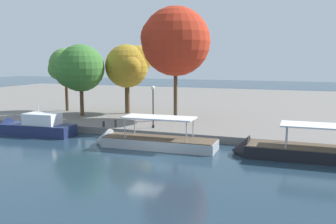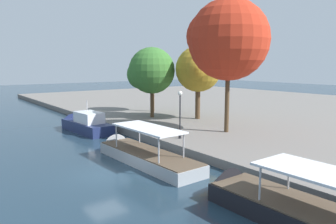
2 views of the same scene
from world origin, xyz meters
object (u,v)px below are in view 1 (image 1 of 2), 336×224
lamp_post (153,102)px  mooring_bollard_1 (116,123)px  motor_yacht_0 (33,128)px  tree_1 (175,41)px  tree_3 (65,66)px  tour_boat_2 (324,156)px  mooring_bollard_0 (104,124)px  tree_0 (129,65)px  tree_2 (79,69)px  tour_boat_1 (149,143)px

lamp_post → mooring_bollard_1: bearing=-164.2°
motor_yacht_0 → lamp_post: bearing=-163.6°
tree_1 → tree_3: size_ratio=1.52×
tour_boat_2 → lamp_post: lamp_post is taller
lamp_post → mooring_bollard_0: bearing=-164.4°
lamp_post → tree_0: size_ratio=0.49×
tree_0 → tree_3: size_ratio=1.05×
mooring_bollard_1 → tour_boat_2: bearing=-10.3°
motor_yacht_0 → tree_1: (12.02, 9.65, 9.07)m
mooring_bollard_0 → mooring_bollard_1: (1.22, 0.33, 0.07)m
tree_0 → motor_yacht_0: bearing=-110.1°
tree_3 → tour_boat_2: bearing=-21.0°
lamp_post → tree_2: tree_2 is taller
tour_boat_2 → tree_1: (-15.66, 9.99, 9.35)m
mooring_bollard_0 → tour_boat_1: bearing=-29.8°
tour_boat_1 → tree_1: (-1.31, 10.58, 9.39)m
motor_yacht_0 → tree_3: 14.10m
tour_boat_2 → tree_1: size_ratio=1.17×
lamp_post → tree_1: size_ratio=0.33×
lamp_post → tree_3: 18.03m
lamp_post → tree_2: (-11.66, 4.48, 3.10)m
tour_boat_1 → mooring_bollard_1: size_ratio=14.28×
tour_boat_1 → mooring_bollard_0: 7.79m
tree_0 → mooring_bollard_0: bearing=-79.3°
tree_1 → tree_2: (-12.09, -0.85, -3.29)m
tour_boat_1 → mooring_bollard_1: 6.96m
tree_2 → tour_boat_1: bearing=-36.0°
tour_boat_1 → mooring_bollard_0: tour_boat_1 is taller
tour_boat_2 → tree_3: bearing=-21.7°
tree_2 → mooring_bollard_0: bearing=-41.3°
tour_boat_1 → mooring_bollard_0: size_ratio=16.82×
tree_2 → tour_boat_2: bearing=-18.2°
tour_boat_1 → tree_0: bearing=-60.1°
tour_boat_1 → lamp_post: lamp_post is taller
mooring_bollard_1 → lamp_post: 4.48m
mooring_bollard_1 → tree_1: bearing=56.7°
mooring_bollard_0 → lamp_post: lamp_post is taller
mooring_bollard_0 → tree_3: 15.31m
mooring_bollard_0 → tree_1: 12.23m
motor_yacht_0 → tour_boat_1: bearing=172.0°
tour_boat_2 → mooring_bollard_1: 20.19m
tree_1 → motor_yacht_0: bearing=-141.2°
tour_boat_2 → mooring_bollard_1: (-19.85, 3.60, 0.76)m
tree_0 → tree_2: 6.34m
motor_yacht_0 → mooring_bollard_0: motor_yacht_0 is taller
tour_boat_2 → tree_0: tree_0 is taller
tour_boat_1 → tour_boat_2: tour_boat_2 is taller
mooring_bollard_0 → tree_2: bearing=138.7°
tree_0 → tree_1: tree_1 is taller
mooring_bollard_0 → tree_3: size_ratio=0.08×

